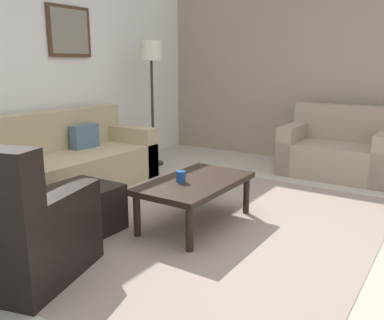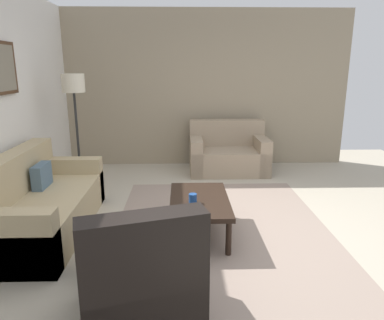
{
  "view_description": "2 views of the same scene",
  "coord_description": "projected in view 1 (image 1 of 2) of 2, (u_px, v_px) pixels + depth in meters",
  "views": [
    {
      "loc": [
        -2.92,
        -1.6,
        1.41
      ],
      "look_at": [
        -0.18,
        0.2,
        0.63
      ],
      "focal_mm": 38.07,
      "sensor_mm": 36.0,
      "label": 1
    },
    {
      "loc": [
        -3.73,
        0.45,
        1.82
      ],
      "look_at": [
        -0.01,
        0.34,
        0.84
      ],
      "focal_mm": 33.73,
      "sensor_mm": 36.0,
      "label": 2
    }
  ],
  "objects": [
    {
      "name": "ground_plane",
      "position": [
        223.0,
        229.0,
        3.56
      ],
      "size": [
        8.0,
        8.0,
        0.0
      ],
      "primitive_type": "plane",
      "color": "#B2A893"
    },
    {
      "name": "rear_partition",
      "position": [
        25.0,
        64.0,
        4.62
      ],
      "size": [
        6.0,
        0.12,
        2.8
      ],
      "primitive_type": "cube",
      "color": "silver",
      "rests_on": "ground_plane"
    },
    {
      "name": "stone_feature_panel",
      "position": [
        329.0,
        64.0,
        5.67
      ],
      "size": [
        0.12,
        5.2,
        2.8
      ],
      "primitive_type": "cube",
      "color": "gray",
      "rests_on": "ground_plane"
    },
    {
      "name": "area_rug",
      "position": [
        223.0,
        229.0,
        3.55
      ],
      "size": [
        3.36,
        2.43,
        0.01
      ],
      "primitive_type": "cube",
      "color": "gray",
      "rests_on": "ground_plane"
    },
    {
      "name": "couch_main",
      "position": [
        66.0,
        163.0,
        4.67
      ],
      "size": [
        2.01,
        0.91,
        0.88
      ],
      "color": "tan",
      "rests_on": "ground_plane"
    },
    {
      "name": "couch_loveseat",
      "position": [
        339.0,
        151.0,
        5.29
      ],
      "size": [
        0.89,
        1.33,
        0.88
      ],
      "color": "gray",
      "rests_on": "ground_plane"
    },
    {
      "name": "armchair_leather",
      "position": [
        11.0,
        236.0,
        2.66
      ],
      "size": [
        0.99,
        0.99,
        0.95
      ],
      "color": "black",
      "rests_on": "ground_plane"
    },
    {
      "name": "ottoman",
      "position": [
        81.0,
        209.0,
        3.46
      ],
      "size": [
        0.56,
        0.56,
        0.4
      ],
      "primitive_type": "cube",
      "color": "black",
      "rests_on": "ground_plane"
    },
    {
      "name": "coffee_table",
      "position": [
        195.0,
        186.0,
        3.59
      ],
      "size": [
        1.1,
        0.64,
        0.41
      ],
      "color": "black",
      "rests_on": "ground_plane"
    },
    {
      "name": "cup",
      "position": [
        181.0,
        177.0,
        3.51
      ],
      "size": [
        0.09,
        0.09,
        0.1
      ],
      "primitive_type": "cylinder",
      "color": "#1E478C",
      "rests_on": "coffee_table"
    },
    {
      "name": "lamp_standing",
      "position": [
        151.0,
        64.0,
        5.53
      ],
      "size": [
        0.32,
        0.32,
        1.71
      ],
      "color": "black",
      "rests_on": "ground_plane"
    },
    {
      "name": "framed_artwork",
      "position": [
        69.0,
        31.0,
        4.97
      ],
      "size": [
        0.64,
        0.04,
        0.6
      ],
      "color": "#472D1C"
    }
  ]
}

